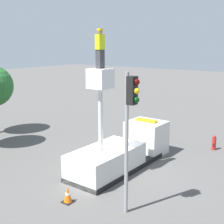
% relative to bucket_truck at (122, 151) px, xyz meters
% --- Properties ---
extents(ground_plane, '(120.00, 120.00, 0.00)m').
position_rel_bucket_truck_xyz_m(ground_plane, '(-0.45, 0.00, -0.85)').
color(ground_plane, '#565451').
extents(bucket_truck, '(6.78, 2.15, 5.25)m').
position_rel_bucket_truck_xyz_m(bucket_truck, '(0.00, 0.00, 0.00)').
color(bucket_truck, black).
rests_on(bucket_truck, ground).
extents(worker, '(0.40, 0.26, 1.75)m').
position_rel_bucket_truck_xyz_m(worker, '(-1.75, 0.00, 5.27)').
color(worker, '#38383D').
rests_on(worker, bucket_truck).
extents(traffic_light_pole, '(0.34, 0.57, 5.40)m').
position_rel_bucket_truck_xyz_m(traffic_light_pole, '(-3.69, -2.93, 2.97)').
color(traffic_light_pole, gray).
rests_on(traffic_light_pole, ground).
extents(fire_hydrant, '(0.49, 0.25, 0.92)m').
position_rel_bucket_truck_xyz_m(fire_hydrant, '(5.47, -3.00, -0.40)').
color(fire_hydrant, '#B2231E').
rests_on(fire_hydrant, ground).
extents(traffic_cone_rear, '(0.43, 0.43, 0.66)m').
position_rel_bucket_truck_xyz_m(traffic_cone_rear, '(-4.49, -0.47, -0.54)').
color(traffic_cone_rear, black).
rests_on(traffic_cone_rear, ground).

